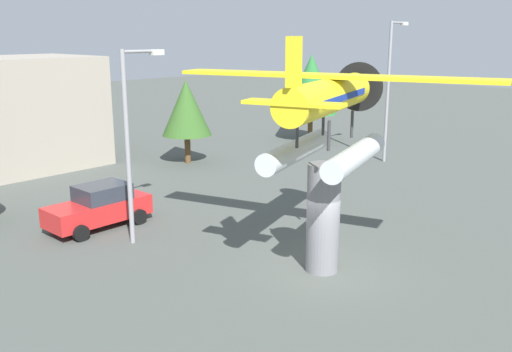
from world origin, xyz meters
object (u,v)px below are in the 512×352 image
at_px(display_pedestal, 323,218).
at_px(streetlight_primary, 132,132).
at_px(streetlight_secondary, 390,82).
at_px(tree_center_back, 186,108).
at_px(floatplane_monument, 328,112).
at_px(car_mid_red, 99,206).
at_px(tree_far_east, 311,84).

bearing_deg(display_pedestal, streetlight_primary, 110.65).
height_order(streetlight_secondary, tree_center_back, streetlight_secondary).
relative_size(floatplane_monument, car_mid_red, 2.44).
distance_m(floatplane_monument, tree_center_back, 17.35).
height_order(display_pedestal, car_mid_red, display_pedestal).
bearing_deg(display_pedestal, tree_center_back, 64.20).
xyz_separation_m(display_pedestal, floatplane_monument, (0.12, 0.04, 3.50)).
bearing_deg(tree_center_back, car_mid_red, -148.07).
distance_m(floatplane_monument, streetlight_primary, 7.37).
height_order(tree_center_back, tree_far_east, tree_far_east).
relative_size(display_pedestal, streetlight_secondary, 0.43).
distance_m(display_pedestal, tree_far_east, 23.76).
distance_m(car_mid_red, tree_center_back, 12.22).
bearing_deg(floatplane_monument, tree_center_back, 47.42).
relative_size(floatplane_monument, streetlight_secondary, 1.22).
distance_m(streetlight_secondary, tree_far_east, 8.02).
xyz_separation_m(floatplane_monument, tree_center_back, (7.42, 15.56, -1.97)).
height_order(display_pedestal, streetlight_secondary, streetlight_secondary).
distance_m(car_mid_red, streetlight_primary, 4.15).
bearing_deg(streetlight_primary, tree_center_back, 41.03).
distance_m(streetlight_primary, tree_center_back, 13.43).
bearing_deg(tree_far_east, display_pedestal, -141.66).
bearing_deg(display_pedestal, tree_far_east, 38.34).
distance_m(display_pedestal, streetlight_primary, 7.66).
bearing_deg(streetlight_primary, floatplane_monument, -68.32).
xyz_separation_m(display_pedestal, car_mid_red, (-2.62, 9.27, -0.95)).
height_order(streetlight_primary, streetlight_secondary, streetlight_secondary).
relative_size(streetlight_secondary, tree_far_east, 1.35).
xyz_separation_m(tree_center_back, tree_far_east, (11.01, -0.93, 0.74)).
xyz_separation_m(car_mid_red, tree_far_east, (21.16, 5.40, 3.22)).
bearing_deg(floatplane_monument, car_mid_red, 89.45).
relative_size(streetlight_primary, tree_far_east, 1.15).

